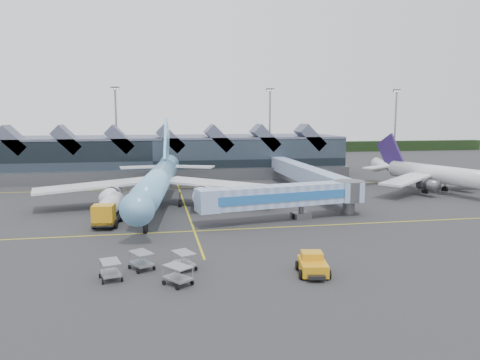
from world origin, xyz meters
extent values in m
plane|color=#2C2C2F|center=(0.00, 0.00, 0.00)|extent=(260.00, 260.00, 0.00)
cube|color=gold|center=(0.00, -8.00, 0.01)|extent=(120.00, 0.25, 0.01)
cube|color=gold|center=(0.00, 28.00, 0.01)|extent=(120.00, 0.25, 0.01)
cube|color=gold|center=(0.00, 10.00, 0.01)|extent=(0.25, 60.00, 0.01)
cube|color=black|center=(0.00, 110.00, 2.00)|extent=(260.00, 4.00, 4.00)
cube|color=black|center=(-5.00, 48.00, 4.50)|extent=(90.00, 20.00, 9.00)
cube|color=#51576C|center=(-5.00, 48.00, 9.20)|extent=(90.00, 20.00, 0.60)
cube|color=#55575C|center=(-5.00, 37.00, 1.30)|extent=(90.00, 2.50, 2.60)
cube|color=#51576C|center=(-34.00, 41.00, 9.30)|extent=(6.43, 6.00, 6.43)
cube|color=#51576C|center=(-23.00, 41.00, 9.30)|extent=(6.43, 6.00, 6.43)
cube|color=#51576C|center=(-12.00, 41.00, 9.30)|extent=(6.43, 6.00, 6.43)
cube|color=#51576C|center=(-1.00, 41.00, 9.30)|extent=(6.43, 6.00, 6.43)
cube|color=#51576C|center=(10.00, 41.00, 9.30)|extent=(6.43, 6.00, 6.43)
cube|color=#51576C|center=(21.00, 41.00, 9.30)|extent=(6.43, 6.00, 6.43)
cube|color=#51576C|center=(32.00, 41.00, 9.30)|extent=(6.43, 6.00, 6.43)
cylinder|color=gray|center=(-15.00, 72.00, 11.00)|extent=(0.56, 0.56, 22.00)
cube|color=#55575C|center=(-15.00, 72.00, 22.00)|extent=(2.40, 0.50, 0.90)
cylinder|color=gray|center=(30.00, 72.00, 11.00)|extent=(0.56, 0.56, 22.00)
cube|color=#55575C|center=(30.00, 72.00, 22.00)|extent=(2.40, 0.50, 0.90)
cylinder|color=gray|center=(70.00, 70.00, 11.00)|extent=(0.56, 0.56, 22.00)
cube|color=#55575C|center=(70.00, 70.00, 22.00)|extent=(2.40, 0.50, 0.90)
cylinder|color=#74B6EB|center=(-4.34, 7.40, 4.27)|extent=(7.59, 32.34, 3.96)
cone|color=#74B6EB|center=(-6.49, -11.28, 4.27)|extent=(4.56, 5.92, 3.96)
cube|color=black|center=(-6.56, -11.96, 5.10)|extent=(1.53, 0.50, 0.48)
cone|color=#74B6EB|center=(-2.10, 26.99, 4.57)|extent=(4.77, 7.74, 3.96)
cube|color=white|center=(-14.25, 9.88, 3.58)|extent=(18.83, 9.42, 1.31)
cube|color=white|center=(5.87, 7.57, 3.58)|extent=(18.85, 12.90, 1.31)
cylinder|color=white|center=(-11.31, 5.89, 2.59)|extent=(3.07, 5.75, 2.46)
cylinder|color=white|center=(2.10, 4.35, 2.59)|extent=(3.07, 5.75, 2.46)
cube|color=#74B6EB|center=(-2.31, 25.17, 8.70)|extent=(1.62, 10.13, 10.91)
cube|color=white|center=(-7.10, 26.18, 4.57)|extent=(8.60, 4.25, 0.26)
cube|color=white|center=(2.59, 25.07, 4.57)|extent=(8.86, 5.90, 0.26)
cylinder|color=#55575C|center=(-6.07, -7.63, 1.15)|extent=(0.29, 0.29, 2.29)
cylinder|color=#55575C|center=(-7.53, 9.15, 1.15)|extent=(0.29, 0.29, 2.29)
cylinder|color=#55575C|center=(-0.84, 8.38, 1.15)|extent=(0.29, 0.29, 2.29)
cylinder|color=black|center=(-6.07, -7.63, 0.41)|extent=(0.63, 1.51, 1.47)
cylinder|color=white|center=(48.10, 12.70, 3.53)|extent=(10.05, 22.80, 3.27)
cone|color=white|center=(43.84, 26.10, 3.77)|extent=(4.70, 5.98, 3.27)
cube|color=white|center=(40.49, 11.38, 2.96)|extent=(13.53, 11.38, 1.09)
cube|color=white|center=(55.08, 16.01, 2.96)|extent=(13.63, 4.33, 1.09)
cylinder|color=#55575C|center=(43.74, 9.59, 2.14)|extent=(3.12, 4.35, 2.03)
cylinder|color=#55575C|center=(53.46, 12.69, 2.14)|extent=(3.12, 4.35, 2.03)
cube|color=#2C1B51|center=(44.24, 24.85, 6.80)|extent=(2.69, 7.15, 7.97)
cube|color=white|center=(40.63, 24.04, 3.77)|extent=(6.51, 5.22, 0.27)
cube|color=white|center=(47.65, 26.28, 3.77)|extent=(6.37, 2.68, 0.27)
cylinder|color=#55575C|center=(45.16, 12.79, 0.95)|extent=(0.31, 0.31, 1.89)
cylinder|color=#55575C|center=(50.45, 14.48, 0.95)|extent=(0.31, 0.31, 1.89)
cube|color=#7F9DD5|center=(12.61, -4.18, 3.54)|extent=(20.14, 6.69, 2.89)
cube|color=#2363B3|center=(12.91, -5.69, 3.54)|extent=(19.60, 3.87, 1.20)
cube|color=#7F9DD5|center=(1.85, -6.24, 3.54)|extent=(3.14, 3.62, 2.99)
cylinder|color=#55575C|center=(15.55, -3.61, 1.77)|extent=(0.70, 0.70, 3.54)
cube|color=#55575C|center=(15.55, -3.61, 0.45)|extent=(2.72, 2.41, 0.90)
cylinder|color=black|center=(14.57, -3.80, 0.35)|extent=(0.56, 0.96, 0.90)
cylinder|color=black|center=(16.53, -3.43, 0.35)|extent=(0.56, 0.96, 0.90)
cylinder|color=#55575C|center=(23.38, -2.11, 3.54)|extent=(4.38, 4.38, 2.99)
cylinder|color=#55575C|center=(23.38, -2.11, 1.77)|extent=(1.79, 1.79, 3.54)
cube|color=black|center=(-10.89, -1.23, 0.83)|extent=(3.83, 10.25, 0.56)
cube|color=orange|center=(-11.34, -4.99, 2.00)|extent=(2.94, 2.75, 2.45)
cube|color=black|center=(-11.45, -5.87, 2.56)|extent=(2.45, 0.45, 1.11)
cylinder|color=silver|center=(-10.74, 0.09, 2.34)|extent=(3.30, 6.71, 2.56)
sphere|color=silver|center=(-10.36, 3.29, 2.34)|extent=(2.45, 2.45, 2.45)
sphere|color=silver|center=(-11.12, -3.11, 2.34)|extent=(2.45, 2.45, 2.45)
cylinder|color=black|center=(-12.67, -4.38, 0.56)|extent=(0.52, 1.15, 1.11)
cylinder|color=black|center=(-9.91, -4.71, 0.56)|extent=(0.52, 1.15, 1.11)
cylinder|color=black|center=(-12.21, -0.52, 0.56)|extent=(0.52, 1.15, 1.11)
cylinder|color=black|center=(-9.45, -0.85, 0.56)|extent=(0.52, 1.15, 1.11)
cylinder|color=black|center=(-11.88, 2.24, 0.56)|extent=(0.52, 1.15, 1.11)
cylinder|color=black|center=(-9.12, 1.91, 0.56)|extent=(0.52, 1.15, 1.11)
cube|color=orange|center=(9.38, -26.17, 0.76)|extent=(3.02, 4.25, 1.08)
cube|color=orange|center=(9.49, -25.53, 1.57)|extent=(2.22, 2.04, 0.76)
cube|color=black|center=(9.02, -28.19, 0.49)|extent=(1.64, 1.12, 0.32)
cylinder|color=black|center=(7.93, -27.22, 0.43)|extent=(0.47, 0.91, 0.86)
cylinder|color=black|center=(10.37, -27.66, 0.43)|extent=(0.47, 0.91, 0.86)
cylinder|color=black|center=(8.38, -24.67, 0.43)|extent=(0.47, 0.91, 0.86)
cylinder|color=black|center=(10.83, -25.11, 0.43)|extent=(0.47, 0.91, 0.86)
cube|color=gray|center=(-6.24, -21.92, 0.62)|extent=(2.55, 2.91, 0.17)
cube|color=gray|center=(-6.24, -21.92, 1.68)|extent=(2.55, 2.91, 0.09)
cylinder|color=black|center=(-5.93, -20.73, 0.20)|extent=(0.31, 0.42, 0.40)
cube|color=gray|center=(-2.28, -22.69, 0.62)|extent=(2.39, 2.87, 0.17)
cube|color=gray|center=(-2.28, -22.69, 1.68)|extent=(2.39, 2.87, 0.09)
cylinder|color=black|center=(-1.85, -21.54, 0.20)|extent=(0.28, 0.42, 0.40)
cube|color=gray|center=(-8.91, -24.24, 0.62)|extent=(2.12, 2.77, 0.17)
cube|color=gray|center=(-8.91, -24.24, 1.68)|extent=(2.12, 2.77, 0.09)
cylinder|color=black|center=(-8.31, -23.17, 0.20)|extent=(0.23, 0.42, 0.40)
cube|color=gray|center=(-3.06, -26.65, 0.62)|extent=(2.73, 2.91, 0.17)
cube|color=gray|center=(-3.06, -26.65, 1.68)|extent=(2.73, 2.91, 0.09)
cylinder|color=black|center=(-2.92, -25.43, 0.20)|extent=(0.35, 0.40, 0.40)
camera|label=1|loc=(-4.90, -65.93, 14.69)|focal=35.00mm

